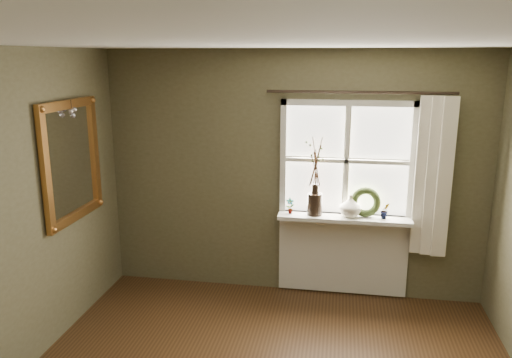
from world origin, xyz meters
The scene contains 13 objects.
ceiling centered at (0.00, 0.00, 2.60)m, with size 4.50×4.50×0.00m, color silver.
wall_back centered at (0.00, 2.30, 1.30)m, with size 4.00×0.10×2.60m, color brown.
window_frame centered at (0.55, 2.23, 1.48)m, with size 1.36×0.06×1.24m.
window_sill centered at (0.55, 2.12, 0.90)m, with size 1.36×0.26×0.04m, color silver.
window_apron centered at (0.55, 2.23, 0.46)m, with size 1.36×0.04×0.88m, color silver.
dark_jug centered at (0.25, 2.12, 1.03)m, with size 0.16×0.16×0.23m, color black.
cream_vase centered at (0.61, 2.12, 1.03)m, with size 0.22×0.22×0.23m, color silver.
wreath centered at (0.76, 2.16, 1.04)m, with size 0.31×0.31×0.07m, color #32411D.
potted_plant_left centered at (-0.01, 2.12, 1.00)m, with size 0.09×0.06×0.17m, color #32411D.
potted_plant_right centered at (0.95, 2.12, 1.00)m, with size 0.09×0.07×0.17m, color #32411D.
curtain centered at (1.39, 2.13, 1.37)m, with size 0.36×0.12×1.59m, color silver.
curtain_rod centered at (0.65, 2.17, 2.18)m, with size 0.03×0.03×1.84m, color black.
gilt_mirror centered at (-1.96, 1.31, 1.58)m, with size 0.10×0.94×1.12m.
Camera 1 is at (0.48, -2.85, 2.52)m, focal length 35.00 mm.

